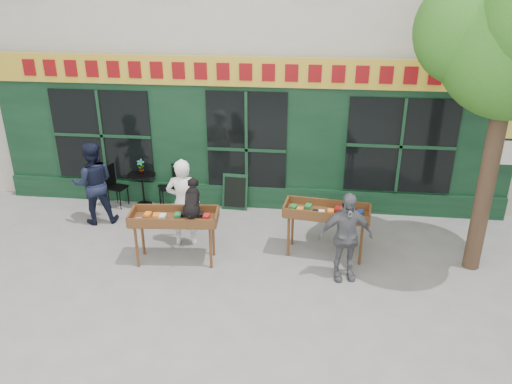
# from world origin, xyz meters

# --- Properties ---
(ground) EXTENTS (80.00, 80.00, 0.00)m
(ground) POSITION_xyz_m (0.00, 0.00, 0.00)
(ground) COLOR slate
(ground) RESTS_ON ground
(book_cart_center) EXTENTS (1.55, 0.76, 0.99)m
(book_cart_center) POSITION_xyz_m (-0.95, -0.15, 0.82)
(book_cart_center) COLOR #5B321A
(book_cart_center) RESTS_ON ground
(dog) EXTENTS (0.39, 0.63, 0.60)m
(dog) POSITION_xyz_m (-0.60, -0.20, 1.29)
(dog) COLOR black
(dog) RESTS_ON book_cart_center
(woman) EXTENTS (0.66, 0.47, 1.73)m
(woman) POSITION_xyz_m (-0.95, 0.50, 0.86)
(woman) COLOR white
(woman) RESTS_ON ground
(book_cart_right) EXTENTS (1.56, 0.79, 0.99)m
(book_cart_right) POSITION_xyz_m (1.72, 0.42, 0.82)
(book_cart_right) COLOR #5B321A
(book_cart_right) RESTS_ON ground
(man_right) EXTENTS (0.99, 0.59, 1.57)m
(man_right) POSITION_xyz_m (2.02, -0.33, 0.79)
(man_right) COLOR #55555A
(man_right) RESTS_ON ground
(bistro_table) EXTENTS (0.60, 0.60, 0.76)m
(bistro_table) POSITION_xyz_m (-2.32, 2.11, 0.54)
(bistro_table) COLOR black
(bistro_table) RESTS_ON ground
(bistro_chair_left) EXTENTS (0.44, 0.44, 0.95)m
(bistro_chair_left) POSITION_xyz_m (-2.95, 2.03, 0.56)
(bistro_chair_left) COLOR black
(bistro_chair_left) RESTS_ON ground
(bistro_chair_right) EXTENTS (0.50, 0.50, 0.95)m
(bistro_chair_right) POSITION_xyz_m (-1.69, 2.21, 0.56)
(bistro_chair_right) COLOR black
(bistro_chair_right) RESTS_ON ground
(potted_plant) EXTENTS (0.18, 0.12, 0.33)m
(potted_plant) POSITION_xyz_m (-2.32, 2.11, 0.93)
(potted_plant) COLOR gray
(potted_plant) RESTS_ON bistro_table
(man_left) EXTENTS (1.03, 0.92, 1.75)m
(man_left) POSITION_xyz_m (-3.02, 1.21, 0.87)
(man_left) COLOR black
(man_left) RESTS_ON ground
(chalkboard) EXTENTS (0.57, 0.23, 0.79)m
(chalkboard) POSITION_xyz_m (-0.25, 2.19, 0.40)
(chalkboard) COLOR black
(chalkboard) RESTS_ON ground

